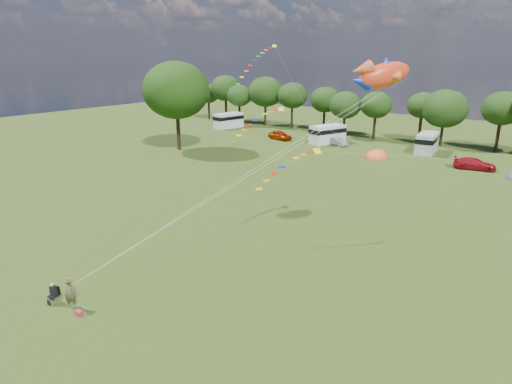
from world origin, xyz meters
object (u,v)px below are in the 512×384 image
Objects in this scene: car_b at (337,142)px; campervan_a at (229,120)px; car_c at (475,164)px; campervan_c at (427,142)px; tent_orange at (377,158)px; kite_flyer at (70,294)px; fish_kite at (380,75)px; car_a at (280,135)px; big_tree at (176,90)px; camp_chair at (54,291)px; campervan_b at (328,134)px.

car_b is 0.56× the size of campervan_a.
campervan_c is (-7.93, 6.58, 0.82)m from car_c.
car_c is at bearing -86.81° from campervan_a.
car_c is 12.51m from tent_orange.
kite_flyer reaches higher than car_b.
fish_kite is (20.91, -37.69, 12.35)m from car_b.
big_tree is at bearing 164.03° from car_a.
camp_chair is (33.22, -54.94, -0.79)m from campervan_a.
tent_orange reaches higher than car_b.
campervan_b is at bearing 48.95° from big_tree.
campervan_b is 1.82× the size of tent_orange.
tent_orange is 2.76× the size of camp_chair.
big_tree is 44.12m from fish_kite.
campervan_a is (-7.32, 20.43, -7.44)m from big_tree.
fish_kite reaches higher than campervan_c.
fish_kite reaches higher than campervan_b.
fish_kite reaches higher than big_tree.
car_c reaches higher than camp_chair.
car_b is at bearing 150.99° from tent_orange.
fish_kite reaches higher than kite_flyer.
campervan_a is 64.21m from camp_chair.
campervan_a is at bearing 84.83° from car_a.
fish_kite is (31.13, -36.25, 12.20)m from car_a.
campervan_b is 1.67× the size of fish_kite.
car_c is 1.23× the size of fish_kite.
big_tree is at bearing 152.31° from car_b.
camp_chair is (9.89, -52.90, -0.82)m from campervan_b.
campervan_b is at bearing -64.61° from car_a.
camp_chair is (-13.40, -48.93, 0.05)m from car_c.
campervan_c is 55.79m from camp_chair.
campervan_c is at bearing -68.18° from car_a.
camp_chair is at bearing -53.11° from big_tree.
campervan_a is 1.60× the size of fish_kite.
car_a is at bearing 95.22° from campervan_c.
car_a is 15.89m from campervan_a.
camp_chair is at bearing -91.21° from tent_orange.
fish_kite reaches higher than campervan_a.
car_b is 0.53× the size of campervan_b.
kite_flyer is (-4.22, -55.20, -0.68)m from campervan_c.
big_tree reaches higher than campervan_a.
big_tree reaches higher than campervan_c.
fish_kite is at bearing 3.34° from kite_flyer.
campervan_b reaches higher than tent_orange.
kite_flyer reaches higher than car_a.
campervan_b reaches higher than campervan_a.
fish_kite is (7.75, -41.04, 11.42)m from campervan_c.
fish_kite is at bearing 169.05° from car_c.
big_tree is at bearing -149.75° from campervan_a.
car_b is 52.73m from camp_chair.
campervan_b is (16.01, 18.39, -7.41)m from big_tree.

